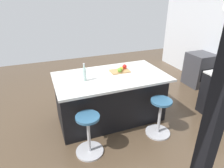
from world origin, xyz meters
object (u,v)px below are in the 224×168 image
Objects in this scene: cutting_board at (120,71)px; apple_red at (124,67)px; water_bottle at (84,74)px; stool_by_window at (159,118)px; kitchen_island at (110,97)px; apple_yellow at (121,69)px; stool_middle at (89,136)px; apple_green at (120,70)px; oven_range at (199,69)px.

apple_red reaches higher than cutting_board.
stool_by_window is at bearing 149.61° from water_bottle.
kitchen_island is 0.59m from apple_yellow.
stool_by_window is 7.78× the size of apple_red.
cutting_board is 1.15× the size of water_bottle.
cutting_board reaches higher than stool_middle.
stool_by_window is 2.20× the size of water_bottle.
kitchen_island is 23.18× the size of apple_green.
water_bottle reaches higher than stool_by_window.
water_bottle is at bearing -102.19° from stool_middle.
apple_green reaches higher than stool_middle.
oven_range is 2.56m from stool_by_window.
water_bottle is (-0.14, -0.66, 0.75)m from stool_middle.
cutting_board is at bearing -115.19° from apple_green.
stool_middle is 1.01m from water_bottle.
oven_range is at bearing -167.22° from kitchen_island.
water_bottle is at bearing 12.37° from oven_range.
oven_range is 0.43× the size of kitchen_island.
stool_middle is 1.91× the size of cutting_board.
apple_yellow reaches higher than stool_middle.
apple_red is at bearing -158.07° from kitchen_island.
apple_yellow is at bearing -65.48° from stool_by_window.
stool_middle is (0.64, 0.75, -0.16)m from kitchen_island.
stool_by_window is 1.14m from apple_yellow.
cutting_board is at bearing -166.65° from water_bottle.
water_bottle reaches higher than apple_green.
cutting_board is (2.56, 0.55, 0.53)m from oven_range.
cutting_board is (0.41, -0.83, 0.64)m from stool_by_window.
apple_red is 1.02× the size of apple_green.
cutting_board reaches higher than oven_range.
apple_red is at bearing -164.85° from water_bottle.
apple_yellow reaches higher than oven_range.
stool_by_window is at bearing 32.69° from oven_range.
apple_yellow is (-0.03, 0.00, 0.05)m from cutting_board.
water_bottle is at bearing 15.15° from apple_red.
kitchen_island is at bearing -169.99° from water_bottle.
cutting_board is at bearing 24.96° from apple_red.
stool_middle is 7.78× the size of apple_red.
apple_green is (0.03, 0.07, 0.05)m from cutting_board.
oven_range is at bearing -168.61° from apple_red.
stool_middle is at bearing 43.04° from apple_yellow.
cutting_board is (-0.23, -0.08, 0.48)m from kitchen_island.
apple_green is at bearing -137.48° from stool_middle.
stool_by_window is at bearing 180.00° from stool_middle.
cutting_board is 4.13× the size of apple_green.
apple_yellow is at bearing 31.04° from apple_red.
oven_range is at bearing -147.31° from stool_by_window.
kitchen_island is 0.78m from water_bottle.
apple_yellow is at bearing -161.85° from kitchen_island.
stool_middle is at bearing 43.94° from cutting_board.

